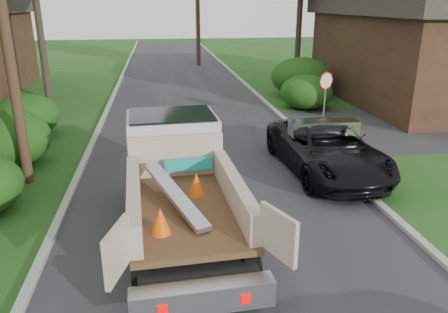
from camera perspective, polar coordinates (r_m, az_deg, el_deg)
name	(u,v)px	position (r m, az deg, el deg)	size (l,w,h in m)	color
ground	(240,257)	(9.46, 2.04, -13.04)	(120.00, 120.00, 0.00)	#1C4D16
road	(197,129)	(18.61, -3.59, 3.58)	(8.00, 90.00, 0.02)	#28282B
curb_left	(97,132)	(18.71, -16.21, 3.10)	(0.20, 90.00, 0.12)	#9E9E99
curb_right	(290,124)	(19.36, 8.61, 4.20)	(0.20, 90.00, 0.12)	#9E9E99
stop_sign	(325,89)	(18.43, 13.10, 8.62)	(0.71, 0.32, 2.48)	slate
house_right	(434,41)	(26.29, 25.71, 13.42)	(9.72, 12.96, 6.20)	#341E15
hedge_left_b	(5,139)	(15.74, -26.71, 2.05)	(2.86, 2.86, 1.87)	#103F0E
hedge_left_c	(25,116)	(19.08, -24.51, 4.88)	(2.60, 2.60, 1.70)	#103F0E
hedge_right_a	(306,92)	(22.49, 10.68, 8.27)	(2.60, 2.60, 1.70)	#103F0E
hedge_right_b	(301,77)	(25.46, 10.04, 10.18)	(3.38, 3.38, 2.21)	#103F0E
flatbed_truck	(177,169)	(10.53, -6.12, -1.69)	(2.97, 6.44, 2.40)	black
black_pickup	(327,149)	(14.04, 13.25, 1.01)	(2.55, 5.52, 1.53)	black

